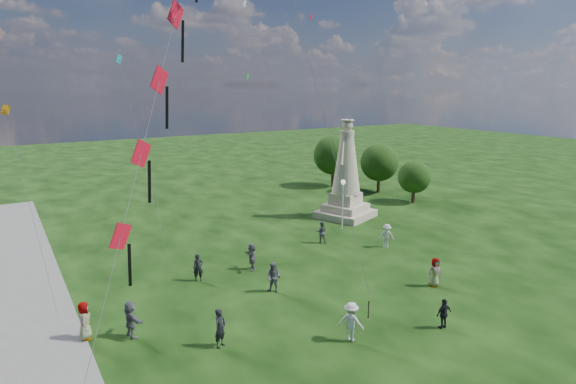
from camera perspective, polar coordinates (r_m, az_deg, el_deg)
statue at (r=40.76m, az=6.89°, el=1.28°), size 5.27×5.27×8.29m
lamppost at (r=37.16m, az=6.51°, el=-0.23°), size 0.37×0.37×3.98m
tree_row at (r=51.32m, az=8.77°, el=3.63°), size 6.33×13.92×5.65m
person_0 at (r=21.60m, az=-8.05°, el=-15.67°), size 0.76×0.68×1.74m
person_1 at (r=26.44m, az=-1.70°, el=-10.11°), size 0.90×0.98×1.71m
person_2 at (r=22.04m, az=7.49°, el=-14.99°), size 1.14×1.29×1.79m
person_3 at (r=24.01m, az=17.99°, el=-13.54°), size 0.88×0.49×1.46m
person_4 at (r=28.43m, az=17.01°, el=-9.08°), size 0.90×0.66×1.65m
person_5 at (r=23.23m, az=-18.14°, el=-14.12°), size 0.96×1.69×1.72m
person_6 at (r=28.39m, az=-10.60°, el=-8.80°), size 0.66×0.52×1.61m
person_7 at (r=34.51m, az=3.98°, el=-4.75°), size 0.91×0.83×1.59m
person_8 at (r=34.13m, az=11.61°, el=-5.11°), size 1.20×1.07×1.66m
person_10 at (r=23.60m, az=-22.95°, el=-14.07°), size 0.72×0.95×1.72m
person_11 at (r=29.61m, az=-4.31°, el=-7.63°), size 0.98×1.66×1.68m
red_kite_train at (r=18.99m, az=-13.25°, el=18.68°), size 9.37×9.35×21.15m
small_kites at (r=39.44m, az=-6.74°, el=15.74°), size 29.20×18.60×24.11m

